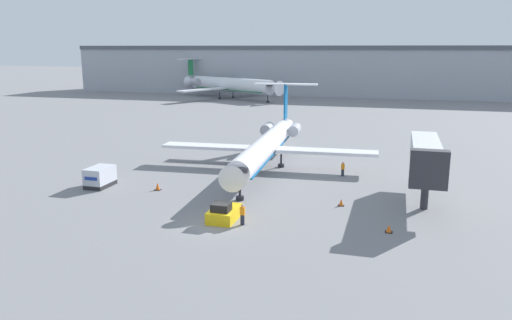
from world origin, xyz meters
TOP-DOWN VIEW (x-y plane):
  - ground_plane at (0.00, 0.00)m, footprint 600.00×600.00m
  - terminal_building at (0.00, 120.00)m, footprint 180.00×16.80m
  - airplane_main at (-1.02, 20.87)m, footprint 27.06×32.47m
  - pushback_tug at (0.24, 1.21)m, footprint 2.22×3.79m
  - luggage_cart at (-16.21, 7.62)m, footprint 2.11×3.38m
  - worker_near_tug at (2.15, 0.41)m, footprint 0.40×0.26m
  - worker_by_wing at (8.54, 19.27)m, footprint 0.40×0.24m
  - traffic_cone_left at (-9.63, 8.08)m, footprint 0.66×0.66m
  - traffic_cone_right at (9.63, 7.98)m, footprint 0.57×0.57m
  - traffic_cone_mid at (14.15, 1.99)m, footprint 0.61×0.61m
  - airplane_parked_far_left at (-33.22, 101.03)m, footprint 36.67×32.30m
  - jet_bridge at (17.16, 11.73)m, footprint 3.20×13.00m

SIDE VIEW (x-z plane):
  - ground_plane at x=0.00m, z-range 0.00..0.00m
  - traffic_cone_mid at x=14.15m, z-range -0.02..0.66m
  - traffic_cone_right at x=9.63m, z-range -0.02..0.67m
  - traffic_cone_left at x=-9.63m, z-range -0.02..0.78m
  - pushback_tug at x=0.24m, z-range -0.23..1.50m
  - worker_by_wing at x=8.54m, z-range 0.04..1.75m
  - worker_near_tug at x=2.15m, z-range 0.05..1.91m
  - luggage_cart at x=-16.21m, z-range 0.00..2.15m
  - airplane_main at x=-1.02m, z-range -1.75..7.73m
  - airplane_parked_far_left at x=-33.22m, z-range -1.57..9.62m
  - jet_bridge at x=17.16m, z-range 1.36..7.55m
  - terminal_building at x=0.00m, z-range 0.03..15.23m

